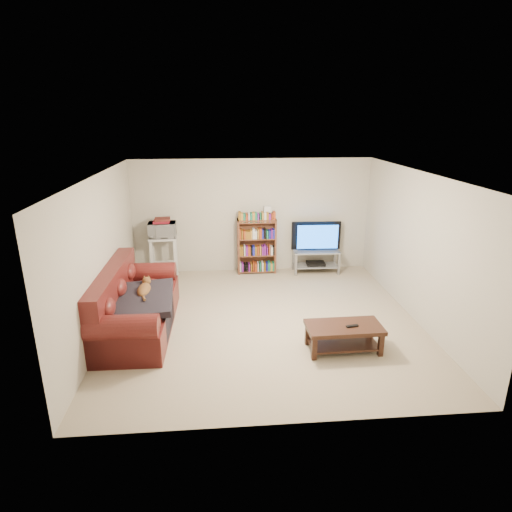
{
  "coord_description": "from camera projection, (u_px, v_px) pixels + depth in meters",
  "views": [
    {
      "loc": [
        -0.69,
        -6.35,
        3.23
      ],
      "look_at": [
        -0.1,
        0.4,
        1.0
      ],
      "focal_mm": 30.0,
      "sensor_mm": 36.0,
      "label": 1
    }
  ],
  "objects": [
    {
      "name": "wall_back",
      "position": [
        252.0,
        216.0,
        9.06
      ],
      "size": [
        5.0,
        0.0,
        5.0
      ],
      "primitive_type": "plane",
      "rotation": [
        1.57,
        0.0,
        0.0
      ],
      "color": "beige",
      "rests_on": "ground"
    },
    {
      "name": "microwave_stand",
      "position": [
        164.0,
        252.0,
        8.78
      ],
      "size": [
        0.57,
        0.42,
        0.88
      ],
      "rotation": [
        0.0,
        0.0,
        0.04
      ],
      "color": "silver",
      "rests_on": "floor"
    },
    {
      "name": "wall_right",
      "position": [
        418.0,
        248.0,
        6.9
      ],
      "size": [
        0.0,
        5.0,
        5.0
      ],
      "primitive_type": "plane",
      "rotation": [
        1.57,
        0.0,
        -1.57
      ],
      "color": "beige",
      "rests_on": "ground"
    },
    {
      "name": "tv_stand",
      "position": [
        316.0,
        257.0,
        9.18
      ],
      "size": [
        0.99,
        0.47,
        0.49
      ],
      "rotation": [
        0.0,
        0.0,
        -0.04
      ],
      "color": "#999EA3",
      "rests_on": "floor"
    },
    {
      "name": "coffee_table",
      "position": [
        344.0,
        333.0,
        6.11
      ],
      "size": [
        1.08,
        0.55,
        0.39
      ],
      "rotation": [
        0.0,
        0.0,
        0.02
      ],
      "color": "#321B11",
      "rests_on": "floor"
    },
    {
      "name": "floor",
      "position": [
        264.0,
        321.0,
        7.07
      ],
      "size": [
        5.0,
        5.0,
        0.0
      ],
      "primitive_type": "plane",
      "color": "#BBA98B",
      "rests_on": "ground"
    },
    {
      "name": "sofa",
      "position": [
        133.0,
        309.0,
        6.7
      ],
      "size": [
        1.04,
        2.36,
        1.0
      ],
      "rotation": [
        0.0,
        0.0,
        -0.01
      ],
      "color": "#581916",
      "rests_on": "floor"
    },
    {
      "name": "bookshelf",
      "position": [
        257.0,
        245.0,
        9.06
      ],
      "size": [
        0.82,
        0.26,
        1.18
      ],
      "rotation": [
        0.0,
        0.0,
        0.0
      ],
      "color": "brown",
      "rests_on": "floor"
    },
    {
      "name": "remote",
      "position": [
        352.0,
        326.0,
        6.04
      ],
      "size": [
        0.18,
        0.08,
        0.02
      ],
      "primitive_type": "cube",
      "rotation": [
        0.0,
        0.0,
        0.17
      ],
      "color": "black",
      "rests_on": "coffee_table"
    },
    {
      "name": "cat",
      "position": [
        144.0,
        290.0,
        6.67
      ],
      "size": [
        0.26,
        0.64,
        0.19
      ],
      "primitive_type": null,
      "rotation": [
        0.0,
        0.0,
        -0.01
      ],
      "color": "brown",
      "rests_on": "sofa"
    },
    {
      "name": "blanket",
      "position": [
        142.0,
        299.0,
        6.49
      ],
      "size": [
        0.99,
        1.23,
        0.19
      ],
      "primitive_type": "cube",
      "rotation": [
        0.05,
        -0.04,
        0.07
      ],
      "color": "black",
      "rests_on": "sofa"
    },
    {
      "name": "dvd_player",
      "position": [
        316.0,
        264.0,
        9.22
      ],
      "size": [
        0.4,
        0.29,
        0.06
      ],
      "primitive_type": "cube",
      "rotation": [
        0.0,
        0.0,
        -0.04
      ],
      "color": "black",
      "rests_on": "tv_stand"
    },
    {
      "name": "ceiling",
      "position": [
        265.0,
        174.0,
        6.32
      ],
      "size": [
        5.0,
        5.0,
        0.0
      ],
      "primitive_type": "plane",
      "rotation": [
        3.14,
        0.0,
        0.0
      ],
      "color": "white",
      "rests_on": "ground"
    },
    {
      "name": "wall_left",
      "position": [
        101.0,
        256.0,
        6.49
      ],
      "size": [
        0.0,
        5.0,
        5.0
      ],
      "primitive_type": "plane",
      "rotation": [
        1.57,
        0.0,
        1.57
      ],
      "color": "beige",
      "rests_on": "ground"
    },
    {
      "name": "microwave",
      "position": [
        162.0,
        230.0,
        8.63
      ],
      "size": [
        0.56,
        0.39,
        0.3
      ],
      "primitive_type": "imported",
      "rotation": [
        0.0,
        0.0,
        0.04
      ],
      "color": "silver",
      "rests_on": "microwave_stand"
    },
    {
      "name": "television",
      "position": [
        317.0,
        237.0,
        9.04
      ],
      "size": [
        1.06,
        0.18,
        0.61
      ],
      "primitive_type": "imported",
      "rotation": [
        0.0,
        0.0,
        3.11
      ],
      "color": "black",
      "rests_on": "tv_stand"
    },
    {
      "name": "shelf_clutter",
      "position": [
        261.0,
        214.0,
        8.87
      ],
      "size": [
        0.6,
        0.18,
        0.28
      ],
      "rotation": [
        0.0,
        0.0,
        0.0
      ],
      "color": "silver",
      "rests_on": "bookshelf"
    },
    {
      "name": "game_boxes",
      "position": [
        162.0,
        221.0,
        8.58
      ],
      "size": [
        0.33,
        0.29,
        0.05
      ],
      "primitive_type": "cube",
      "rotation": [
        0.0,
        0.0,
        0.04
      ],
      "color": "maroon",
      "rests_on": "microwave"
    },
    {
      "name": "wall_front",
      "position": [
        291.0,
        326.0,
        4.33
      ],
      "size": [
        5.0,
        0.0,
        5.0
      ],
      "primitive_type": "plane",
      "rotation": [
        -1.57,
        0.0,
        0.0
      ],
      "color": "beige",
      "rests_on": "ground"
    }
  ]
}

